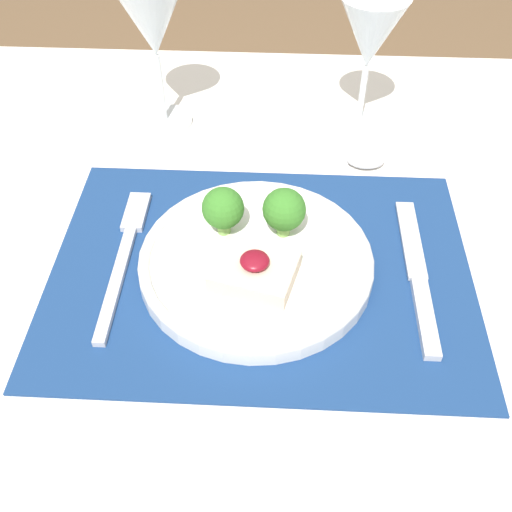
% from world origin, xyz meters
% --- Properties ---
extents(dining_table, '(1.35, 0.94, 0.77)m').
position_xyz_m(dining_table, '(0.00, 0.00, 0.67)').
color(dining_table, white).
rests_on(dining_table, ground_plane).
extents(placemat, '(0.44, 0.32, 0.00)m').
position_xyz_m(placemat, '(0.00, 0.00, 0.77)').
color(placemat, navy).
rests_on(placemat, dining_table).
extents(dinner_plate, '(0.24, 0.24, 0.07)m').
position_xyz_m(dinner_plate, '(-0.01, 0.00, 0.79)').
color(dinner_plate, white).
rests_on(dinner_plate, placemat).
extents(fork, '(0.02, 0.21, 0.01)m').
position_xyz_m(fork, '(-0.15, 0.02, 0.78)').
color(fork, silver).
rests_on(fork, placemat).
extents(knife, '(0.02, 0.21, 0.01)m').
position_xyz_m(knife, '(0.16, -0.01, 0.78)').
color(knife, silver).
rests_on(knife, placemat).
extents(spoon, '(0.20, 0.04, 0.01)m').
position_xyz_m(spoon, '(0.10, 0.19, 0.78)').
color(spoon, silver).
rests_on(spoon, dining_table).
extents(wine_glass_near, '(0.08, 0.08, 0.18)m').
position_xyz_m(wine_glass_near, '(0.12, 0.27, 0.90)').
color(wine_glass_near, white).
rests_on(wine_glass_near, dining_table).
extents(wine_glass_far, '(0.08, 0.08, 0.19)m').
position_xyz_m(wine_glass_far, '(-0.14, 0.27, 0.90)').
color(wine_glass_far, white).
rests_on(wine_glass_far, dining_table).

